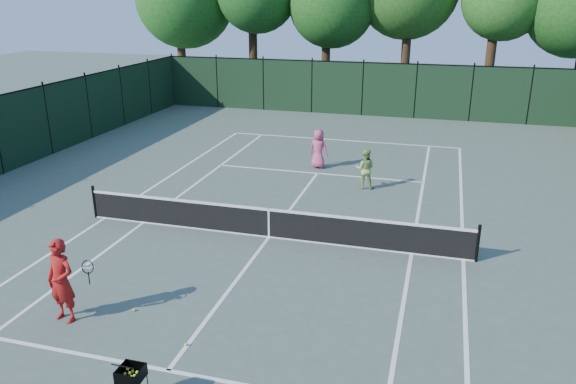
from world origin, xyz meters
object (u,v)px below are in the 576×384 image
(ball_hopper, at_px, (131,374))
(loose_ball_midcourt, at_px, (134,310))
(player_pink, at_px, (319,149))
(coach, at_px, (61,281))
(player_green, at_px, (365,169))
(loose_ball_near_cart, at_px, (186,344))

(ball_hopper, relative_size, loose_ball_midcourt, 11.66)
(ball_hopper, bearing_deg, player_pink, 87.65)
(coach, height_order, player_green, coach)
(ball_hopper, relative_size, loose_ball_near_cart, 11.66)
(coach, height_order, player_pink, coach)
(player_pink, bearing_deg, loose_ball_near_cart, 102.79)
(player_pink, height_order, player_green, player_pink)
(loose_ball_midcourt, bearing_deg, player_pink, 82.42)
(player_pink, distance_m, ball_hopper, 14.62)
(player_pink, xyz_separation_m, player_green, (2.19, -2.04, -0.06))
(player_green, relative_size, ball_hopper, 1.86)
(player_green, bearing_deg, ball_hopper, 75.62)
(ball_hopper, distance_m, loose_ball_midcourt, 3.24)
(coach, bearing_deg, player_pink, 86.80)
(player_pink, height_order, ball_hopper, player_pink)
(loose_ball_midcourt, bearing_deg, ball_hopper, -59.81)
(player_green, bearing_deg, coach, 59.88)
(coach, bearing_deg, loose_ball_midcourt, 38.49)
(coach, bearing_deg, ball_hopper, -26.25)
(loose_ball_near_cart, distance_m, loose_ball_midcourt, 1.93)
(player_pink, distance_m, loose_ball_midcourt, 12.00)
(loose_ball_near_cart, bearing_deg, loose_ball_midcourt, 152.29)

